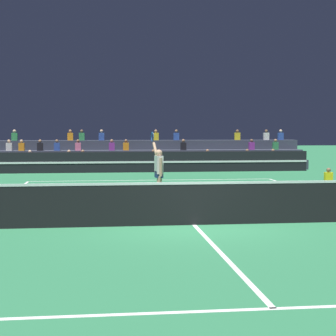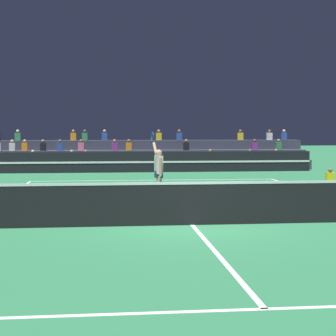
{
  "view_description": "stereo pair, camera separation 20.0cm",
  "coord_description": "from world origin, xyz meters",
  "views": [
    {
      "loc": [
        -2.22,
        -13.43,
        2.37
      ],
      "look_at": [
        -0.15,
        4.25,
        1.1
      ],
      "focal_mm": 60.0,
      "sensor_mm": 36.0,
      "label": 1
    },
    {
      "loc": [
        -2.02,
        -13.45,
        2.37
      ],
      "look_at": [
        -0.15,
        4.25,
        1.1
      ],
      "focal_mm": 60.0,
      "sensor_mm": 36.0,
      "label": 2
    }
  ],
  "objects": [
    {
      "name": "tennis_net",
      "position": [
        0.0,
        0.0,
        0.54
      ],
      "size": [
        12.0,
        0.1,
        1.1
      ],
      "color": "#2D6B38",
      "rests_on": "ground"
    },
    {
      "name": "tennis_player",
      "position": [
        -0.49,
        3.78,
        0.98
      ],
      "size": [
        0.32,
        1.32,
        2.31
      ],
      "color": "tan",
      "rests_on": "ground"
    },
    {
      "name": "ball_kid_courtside",
      "position": [
        6.42,
        7.2,
        0.33
      ],
      "size": [
        0.3,
        0.36,
        0.84
      ],
      "color": "black",
      "rests_on": "ground"
    },
    {
      "name": "ground_plane",
      "position": [
        0.0,
        0.0,
        0.0
      ],
      "size": [
        120.0,
        120.0,
        0.0
      ],
      "primitive_type": "plane",
      "color": "#2D7A4C"
    },
    {
      "name": "tennis_ball",
      "position": [
        -0.7,
        8.43,
        0.03
      ],
      "size": [
        0.07,
        0.07,
        0.07
      ],
      "primitive_type": "sphere",
      "color": "#C6DB33",
      "rests_on": "ground"
    },
    {
      "name": "sponsor_banner_wall",
      "position": [
        0.0,
        16.56,
        0.55
      ],
      "size": [
        18.0,
        0.26,
        1.1
      ],
      "color": "black",
      "rests_on": "ground"
    },
    {
      "name": "court_lines",
      "position": [
        0.0,
        0.0,
        0.0
      ],
      "size": [
        11.1,
        23.9,
        0.01
      ],
      "color": "white",
      "rests_on": "ground"
    },
    {
      "name": "bleacher_stand",
      "position": [
        -0.02,
        19.09,
        0.66
      ],
      "size": [
        18.95,
        2.85,
        2.28
      ],
      "color": "#383D4C",
      "rests_on": "ground"
    }
  ]
}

